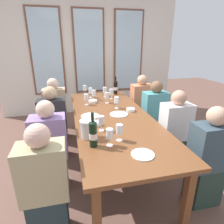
# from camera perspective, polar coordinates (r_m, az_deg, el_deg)

# --- Properties ---
(ground_plane) EXTENTS (12.00, 12.00, 0.00)m
(ground_plane) POSITION_cam_1_polar(r_m,az_deg,el_deg) (2.88, 0.07, -14.99)
(ground_plane) COLOR brown
(back_wall_with_windows) EXTENTS (4.20, 0.10, 2.90)m
(back_wall_with_windows) POSITION_cam_1_polar(r_m,az_deg,el_deg) (4.68, -6.90, 17.50)
(back_wall_with_windows) COLOR silver
(back_wall_with_windows) RESTS_ON ground
(dining_table) EXTENTS (1.00, 2.55, 0.74)m
(dining_table) POSITION_cam_1_polar(r_m,az_deg,el_deg) (2.55, 0.08, -2.50)
(dining_table) COLOR brown
(dining_table) RESTS_ON ground
(white_plate_0) EXTENTS (0.21, 0.21, 0.01)m
(white_plate_0) POSITION_cam_1_polar(r_m,az_deg,el_deg) (1.71, 9.29, -12.57)
(white_plate_0) COLOR white
(white_plate_0) RESTS_ON dining_table
(white_plate_1) EXTENTS (0.24, 0.24, 0.01)m
(white_plate_1) POSITION_cam_1_polar(r_m,az_deg,el_deg) (2.53, -6.66, -1.20)
(white_plate_1) COLOR white
(white_plate_1) RESTS_ON dining_table
(white_plate_2) EXTENTS (0.25, 0.25, 0.01)m
(white_plate_2) POSITION_cam_1_polar(r_m,az_deg,el_deg) (2.57, 2.09, -0.68)
(white_plate_2) COLOR white
(white_plate_2) RESTS_ON dining_table
(metal_pitcher) EXTENTS (0.16, 0.16, 0.19)m
(metal_pitcher) POSITION_cam_1_polar(r_m,az_deg,el_deg) (1.95, -7.42, -5.07)
(metal_pitcher) COLOR silver
(metal_pitcher) RESTS_ON dining_table
(wine_bottle_0) EXTENTS (0.08, 0.08, 0.34)m
(wine_bottle_0) POSITION_cam_1_polar(r_m,az_deg,el_deg) (3.60, 1.09, 7.52)
(wine_bottle_0) COLOR black
(wine_bottle_0) RESTS_ON dining_table
(wine_bottle_1) EXTENTS (0.08, 0.08, 0.34)m
(wine_bottle_1) POSITION_cam_1_polar(r_m,az_deg,el_deg) (1.77, -5.75, -6.50)
(wine_bottle_1) COLOR black
(wine_bottle_1) RESTS_ON dining_table
(tasting_bowl_0) EXTENTS (0.12, 0.12, 0.04)m
(tasting_bowl_0) POSITION_cam_1_polar(r_m,az_deg,el_deg) (2.71, 5.65, 0.66)
(tasting_bowl_0) COLOR white
(tasting_bowl_0) RESTS_ON dining_table
(tasting_bowl_1) EXTENTS (0.11, 0.11, 0.05)m
(tasting_bowl_1) POSITION_cam_1_polar(r_m,az_deg,el_deg) (2.25, -4.54, -3.45)
(tasting_bowl_1) COLOR white
(tasting_bowl_1) RESTS_ON dining_table
(tasting_bowl_2) EXTENTS (0.14, 0.14, 0.04)m
(tasting_bowl_2) POSITION_cam_1_polar(r_m,az_deg,el_deg) (3.10, -5.82, 3.21)
(tasting_bowl_2) COLOR white
(tasting_bowl_2) RESTS_ON dining_table
(wine_glass_0) EXTENTS (0.07, 0.07, 0.17)m
(wine_glass_0) POSITION_cam_1_polar(r_m,az_deg,el_deg) (1.86, 2.25, -5.31)
(wine_glass_0) COLOR white
(wine_glass_0) RESTS_ON dining_table
(wine_glass_1) EXTENTS (0.07, 0.07, 0.17)m
(wine_glass_1) POSITION_cam_1_polar(r_m,az_deg,el_deg) (3.38, -6.52, 6.33)
(wine_glass_1) COLOR white
(wine_glass_1) RESTS_ON dining_table
(wine_glass_2) EXTENTS (0.07, 0.07, 0.17)m
(wine_glass_2) POSITION_cam_1_polar(r_m,az_deg,el_deg) (3.04, -1.56, 4.93)
(wine_glass_2) COLOR white
(wine_glass_2) RESTS_ON dining_table
(wine_glass_3) EXTENTS (0.07, 0.07, 0.17)m
(wine_glass_3) POSITION_cam_1_polar(r_m,az_deg,el_deg) (3.28, -0.21, 6.10)
(wine_glass_3) COLOR white
(wine_glass_3) RESTS_ON dining_table
(wine_glass_4) EXTENTS (0.07, 0.07, 0.17)m
(wine_glass_4) POSITION_cam_1_polar(r_m,az_deg,el_deg) (2.07, -3.31, -2.70)
(wine_glass_4) COLOR white
(wine_glass_4) RESTS_ON dining_table
(wine_glass_5) EXTENTS (0.07, 0.07, 0.17)m
(wine_glass_5) POSITION_cam_1_polar(r_m,az_deg,el_deg) (2.79, 1.38, 3.52)
(wine_glass_5) COLOR white
(wine_glass_5) RESTS_ON dining_table
(wine_glass_6) EXTENTS (0.07, 0.07, 0.17)m
(wine_glass_6) POSITION_cam_1_polar(r_m,az_deg,el_deg) (2.98, -7.81, 4.34)
(wine_glass_6) COLOR white
(wine_glass_6) RESTS_ON dining_table
(wine_glass_7) EXTENTS (0.07, 0.07, 0.17)m
(wine_glass_7) POSITION_cam_1_polar(r_m,az_deg,el_deg) (3.22, -5.54, 5.74)
(wine_glass_7) COLOR white
(wine_glass_7) RESTS_ON dining_table
(wine_glass_8) EXTENTS (0.07, 0.07, 0.17)m
(wine_glass_8) POSITION_cam_1_polar(r_m,az_deg,el_deg) (1.77, -0.74, -6.81)
(wine_glass_8) COLOR white
(wine_glass_8) RESTS_ON dining_table
(wine_glass_9) EXTENTS (0.07, 0.07, 0.17)m
(wine_glass_9) POSITION_cam_1_polar(r_m,az_deg,el_deg) (3.42, -2.18, 6.67)
(wine_glass_9) COLOR white
(wine_glass_9) RESTS_ON dining_table
(wine_glass_10) EXTENTS (0.07, 0.07, 0.17)m
(wine_glass_10) POSITION_cam_1_polar(r_m,az_deg,el_deg) (3.60, -8.24, 7.11)
(wine_glass_10) COLOR white
(wine_glass_10) RESTS_ON dining_table
(seated_person_0) EXTENTS (0.38, 0.24, 1.11)m
(seated_person_0) POSITION_cam_1_polar(r_m,az_deg,el_deg) (2.28, -18.12, -10.88)
(seated_person_0) COLOR #372344
(seated_person_0) RESTS_ON ground
(seated_person_1) EXTENTS (0.38, 0.24, 1.11)m
(seated_person_1) POSITION_cam_1_polar(r_m,az_deg,el_deg) (2.68, 18.39, -5.99)
(seated_person_1) COLOR #273530
(seated_person_1) RESTS_ON ground
(seated_person_2) EXTENTS (0.38, 0.24, 1.11)m
(seated_person_2) POSITION_cam_1_polar(r_m,az_deg,el_deg) (3.47, -16.69, 0.25)
(seated_person_2) COLOR #322E3B
(seated_person_2) RESTS_ON ground
(seated_person_3) EXTENTS (0.38, 0.24, 1.11)m
(seated_person_3) POSITION_cam_1_polar(r_m,az_deg,el_deg) (3.69, 8.77, 2.03)
(seated_person_3) COLOR #242C3C
(seated_person_3) RESTS_ON ground
(seated_person_4) EXTENTS (0.38, 0.24, 1.11)m
(seated_person_4) POSITION_cam_1_polar(r_m,az_deg,el_deg) (1.78, -19.51, -20.93)
(seated_person_4) COLOR #233338
(seated_person_4) RESTS_ON ground
(seated_person_5) EXTENTS (0.38, 0.24, 1.11)m
(seated_person_5) POSITION_cam_1_polar(r_m,az_deg,el_deg) (2.23, 27.04, -12.88)
(seated_person_5) COLOR #263A32
(seated_person_5) RESTS_ON ground
(seated_person_6) EXTENTS (0.38, 0.24, 1.11)m
(seated_person_6) POSITION_cam_1_polar(r_m,az_deg,el_deg) (2.88, -17.23, -4.00)
(seated_person_6) COLOR #2F3043
(seated_person_6) RESTS_ON ground
(seated_person_7) EXTENTS (0.38, 0.24, 1.11)m
(seated_person_7) POSITION_cam_1_polar(r_m,az_deg,el_deg) (3.18, 12.65, -1.21)
(seated_person_7) COLOR #263144
(seated_person_7) RESTS_ON ground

